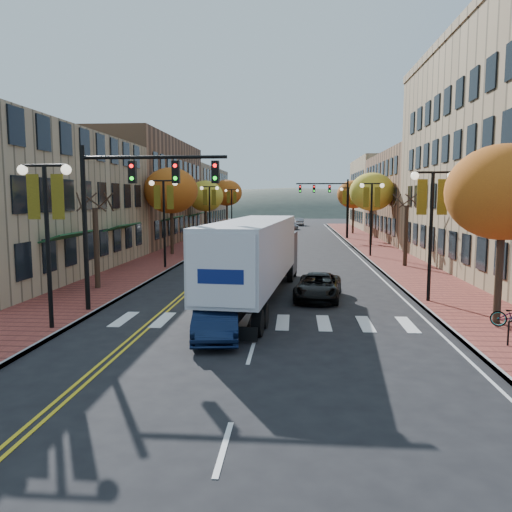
# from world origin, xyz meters

# --- Properties ---
(ground) EXTENTS (200.00, 200.00, 0.00)m
(ground) POSITION_xyz_m (0.00, 0.00, 0.00)
(ground) COLOR black
(ground) RESTS_ON ground
(sidewalk_left) EXTENTS (4.00, 85.00, 0.15)m
(sidewalk_left) POSITION_xyz_m (-9.00, 32.50, 0.07)
(sidewalk_left) COLOR brown
(sidewalk_left) RESTS_ON ground
(sidewalk_right) EXTENTS (4.00, 85.00, 0.15)m
(sidewalk_right) POSITION_xyz_m (9.00, 32.50, 0.07)
(sidewalk_right) COLOR brown
(sidewalk_right) RESTS_ON ground
(building_left_near) EXTENTS (12.00, 22.00, 9.00)m
(building_left_near) POSITION_xyz_m (-17.00, 13.00, 4.50)
(building_left_near) COLOR #9E8966
(building_left_near) RESTS_ON ground
(building_left_mid) EXTENTS (12.00, 24.00, 11.00)m
(building_left_mid) POSITION_xyz_m (-17.00, 36.00, 5.50)
(building_left_mid) COLOR brown
(building_left_mid) RESTS_ON ground
(building_left_far) EXTENTS (12.00, 26.00, 9.50)m
(building_left_far) POSITION_xyz_m (-17.00, 61.00, 4.75)
(building_left_far) COLOR #9E8966
(building_left_far) RESTS_ON ground
(building_right_mid) EXTENTS (15.00, 24.00, 10.00)m
(building_right_mid) POSITION_xyz_m (18.50, 42.00, 5.00)
(building_right_mid) COLOR brown
(building_right_mid) RESTS_ON ground
(building_right_far) EXTENTS (15.00, 20.00, 11.00)m
(building_right_far) POSITION_xyz_m (18.50, 64.00, 5.50)
(building_right_far) COLOR #9E8966
(building_right_far) RESTS_ON ground
(tree_left_a) EXTENTS (0.28, 0.28, 4.20)m
(tree_left_a) POSITION_xyz_m (-9.00, 8.00, 2.25)
(tree_left_a) COLOR #382619
(tree_left_a) RESTS_ON sidewalk_left
(tree_left_b) EXTENTS (4.48, 4.48, 7.21)m
(tree_left_b) POSITION_xyz_m (-9.00, 24.00, 5.45)
(tree_left_b) COLOR #382619
(tree_left_b) RESTS_ON sidewalk_left
(tree_left_c) EXTENTS (4.16, 4.16, 6.69)m
(tree_left_c) POSITION_xyz_m (-9.00, 40.00, 5.05)
(tree_left_c) COLOR #382619
(tree_left_c) RESTS_ON sidewalk_left
(tree_left_d) EXTENTS (4.61, 4.61, 7.42)m
(tree_left_d) POSITION_xyz_m (-9.00, 58.00, 5.60)
(tree_left_d) COLOR #382619
(tree_left_d) RESTS_ON sidewalk_left
(tree_right_a) EXTENTS (4.16, 4.16, 6.69)m
(tree_right_a) POSITION_xyz_m (9.00, 2.00, 5.05)
(tree_right_a) COLOR #382619
(tree_right_a) RESTS_ON sidewalk_right
(tree_right_b) EXTENTS (0.28, 0.28, 4.20)m
(tree_right_b) POSITION_xyz_m (9.00, 18.00, 2.25)
(tree_right_b) COLOR #382619
(tree_right_b) RESTS_ON sidewalk_right
(tree_right_c) EXTENTS (4.48, 4.48, 7.21)m
(tree_right_c) POSITION_xyz_m (9.00, 34.00, 5.45)
(tree_right_c) COLOR #382619
(tree_right_c) RESTS_ON sidewalk_right
(tree_right_d) EXTENTS (4.35, 4.35, 7.00)m
(tree_right_d) POSITION_xyz_m (9.00, 50.00, 5.29)
(tree_right_d) COLOR #382619
(tree_right_d) RESTS_ON sidewalk_right
(lamp_left_a) EXTENTS (1.96, 0.36, 6.05)m
(lamp_left_a) POSITION_xyz_m (-7.50, 0.00, 4.29)
(lamp_left_a) COLOR black
(lamp_left_a) RESTS_ON ground
(lamp_left_b) EXTENTS (1.96, 0.36, 6.05)m
(lamp_left_b) POSITION_xyz_m (-7.50, 16.00, 4.29)
(lamp_left_b) COLOR black
(lamp_left_b) RESTS_ON ground
(lamp_left_c) EXTENTS (1.96, 0.36, 6.05)m
(lamp_left_c) POSITION_xyz_m (-7.50, 34.00, 4.29)
(lamp_left_c) COLOR black
(lamp_left_c) RESTS_ON ground
(lamp_left_d) EXTENTS (1.96, 0.36, 6.05)m
(lamp_left_d) POSITION_xyz_m (-7.50, 52.00, 4.29)
(lamp_left_d) COLOR black
(lamp_left_d) RESTS_ON ground
(lamp_right_a) EXTENTS (1.96, 0.36, 6.05)m
(lamp_right_a) POSITION_xyz_m (7.50, 6.00, 4.29)
(lamp_right_a) COLOR black
(lamp_right_a) RESTS_ON ground
(lamp_right_b) EXTENTS (1.96, 0.36, 6.05)m
(lamp_right_b) POSITION_xyz_m (7.50, 24.00, 4.29)
(lamp_right_b) COLOR black
(lamp_right_b) RESTS_ON ground
(lamp_right_c) EXTENTS (1.96, 0.36, 6.05)m
(lamp_right_c) POSITION_xyz_m (7.50, 42.00, 4.29)
(lamp_right_c) COLOR black
(lamp_right_c) RESTS_ON ground
(traffic_mast_near) EXTENTS (6.10, 0.35, 7.00)m
(traffic_mast_near) POSITION_xyz_m (-5.48, 3.00, 4.92)
(traffic_mast_near) COLOR black
(traffic_mast_near) RESTS_ON ground
(traffic_mast_far) EXTENTS (6.10, 0.34, 7.00)m
(traffic_mast_far) POSITION_xyz_m (5.48, 42.00, 4.92)
(traffic_mast_far) COLOR black
(traffic_mast_far) RESTS_ON ground
(semi_truck) EXTENTS (3.80, 15.60, 3.86)m
(semi_truck) POSITION_xyz_m (-0.39, 6.25, 2.26)
(semi_truck) COLOR black
(semi_truck) RESTS_ON ground
(navy_sedan) EXTENTS (2.08, 4.54, 1.44)m
(navy_sedan) POSITION_xyz_m (-1.39, -0.22, 0.72)
(navy_sedan) COLOR black
(navy_sedan) RESTS_ON ground
(black_suv) EXTENTS (2.59, 4.69, 1.24)m
(black_suv) POSITION_xyz_m (2.48, 6.61, 0.62)
(black_suv) COLOR black
(black_suv) RESTS_ON ground
(car_far_white) EXTENTS (1.88, 4.23, 1.41)m
(car_far_white) POSITION_xyz_m (-0.93, 51.70, 0.71)
(car_far_white) COLOR silver
(car_far_white) RESTS_ON ground
(car_far_silver) EXTENTS (2.29, 4.44, 1.23)m
(car_far_silver) POSITION_xyz_m (0.76, 60.32, 0.62)
(car_far_silver) COLOR #96969D
(car_far_silver) RESTS_ON ground
(car_far_oncoming) EXTENTS (1.69, 4.09, 1.32)m
(car_far_oncoming) POSITION_xyz_m (2.02, 71.07, 0.66)
(car_far_oncoming) COLOR #A4A3AB
(car_far_oncoming) RESTS_ON ground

